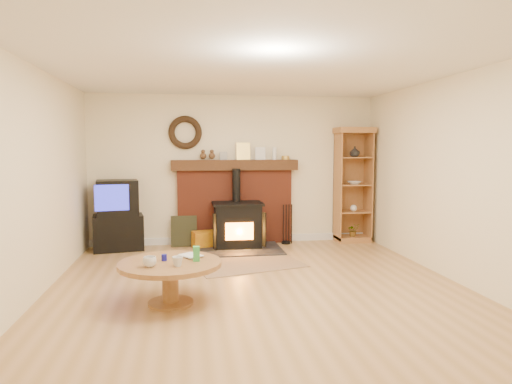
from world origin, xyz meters
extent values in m
plane|color=#A57B44|center=(0.00, 0.00, 0.00)|extent=(5.50, 5.50, 0.00)
cube|color=beige|center=(0.00, 2.75, 1.30)|extent=(5.00, 0.02, 2.60)
cube|color=beige|center=(0.00, -2.75, 1.30)|extent=(5.00, 0.02, 2.60)
cube|color=beige|center=(-2.50, 0.00, 1.30)|extent=(0.02, 5.50, 2.60)
cube|color=beige|center=(2.50, 0.00, 1.30)|extent=(0.02, 5.50, 2.60)
cube|color=white|center=(0.00, 0.00, 2.60)|extent=(5.00, 5.50, 0.02)
cube|color=white|center=(0.00, 2.73, 0.06)|extent=(5.00, 0.04, 0.12)
torus|color=black|center=(-0.85, 2.69, 1.95)|extent=(0.57, 0.11, 0.57)
cube|color=maroon|center=(0.00, 2.67, 0.65)|extent=(2.00, 0.15, 1.30)
cube|color=#341D10|center=(0.00, 2.64, 1.39)|extent=(2.20, 0.22, 0.18)
cube|color=#999999|center=(-0.20, 2.65, 1.55)|extent=(0.13, 0.05, 0.14)
cube|color=gold|center=(0.15, 2.67, 1.63)|extent=(0.24, 0.06, 0.30)
cube|color=white|center=(0.45, 2.67, 1.59)|extent=(0.18, 0.05, 0.22)
cylinder|color=white|center=(0.70, 2.65, 1.59)|extent=(0.08, 0.08, 0.22)
cylinder|color=gold|center=(0.90, 2.65, 1.51)|extent=(0.14, 0.14, 0.07)
cube|color=black|center=(0.00, 2.10, 0.01)|extent=(1.40, 1.00, 0.03)
cube|color=black|center=(0.00, 2.30, 0.38)|extent=(0.76, 0.54, 0.71)
cube|color=black|center=(0.00, 2.30, 0.76)|extent=(0.84, 0.60, 0.04)
cylinder|color=black|center=(0.00, 2.45, 1.06)|extent=(0.14, 0.14, 0.56)
cube|color=orange|center=(0.00, 2.02, 0.33)|extent=(0.46, 0.02, 0.28)
cube|color=black|center=(-0.35, 2.08, 0.36)|extent=(0.18, 0.24, 0.56)
cube|color=black|center=(0.35, 2.08, 0.36)|extent=(0.18, 0.24, 0.56)
cube|color=brown|center=(0.01, 1.20, 0.01)|extent=(1.75, 1.41, 0.01)
cube|color=black|center=(-1.97, 2.47, 0.29)|extent=(0.87, 0.67, 0.58)
cube|color=black|center=(-1.97, 2.47, 0.87)|extent=(0.73, 0.65, 0.58)
cube|color=#2427BB|center=(-2.02, 2.19, 0.90)|extent=(0.52, 0.10, 0.42)
cube|color=#976431|center=(2.11, 2.53, 0.05)|extent=(0.60, 0.43, 0.10)
cube|color=#976431|center=(2.11, 2.74, 1.00)|extent=(0.60, 0.02, 1.90)
cube|color=#976431|center=(1.83, 2.53, 1.00)|extent=(0.02, 0.43, 1.90)
cube|color=#976431|center=(2.40, 2.53, 1.00)|extent=(0.02, 0.43, 1.90)
cube|color=#976431|center=(2.11, 2.53, 2.00)|extent=(0.66, 0.47, 0.10)
cube|color=#976431|center=(2.11, 2.53, 0.54)|extent=(0.56, 0.39, 0.02)
cube|color=#976431|center=(2.11, 2.53, 1.03)|extent=(0.56, 0.39, 0.02)
cube|color=#976431|center=(2.11, 2.53, 1.52)|extent=(0.56, 0.39, 0.02)
imported|color=white|center=(2.11, 2.48, 1.62)|extent=(0.18, 0.18, 0.19)
imported|color=white|center=(2.11, 2.48, 1.07)|extent=(0.23, 0.23, 0.06)
sphere|color=white|center=(2.11, 2.48, 0.61)|extent=(0.12, 0.12, 0.12)
imported|color=green|center=(2.11, 2.48, 0.21)|extent=(0.20, 0.18, 0.23)
cube|color=gold|center=(-0.52, 2.40, 0.14)|extent=(0.50, 0.37, 0.28)
cube|color=black|center=(-0.90, 2.55, 0.26)|extent=(0.44, 0.12, 0.53)
cylinder|color=black|center=(0.89, 2.50, 0.02)|extent=(0.16, 0.16, 0.04)
cylinder|color=black|center=(0.84, 2.50, 0.35)|extent=(0.02, 0.02, 0.70)
cylinder|color=black|center=(0.89, 2.50, 0.35)|extent=(0.02, 0.02, 0.70)
cylinder|color=black|center=(0.94, 2.50, 0.35)|extent=(0.02, 0.02, 0.70)
cylinder|color=black|center=(0.99, 2.50, 0.35)|extent=(0.02, 0.02, 0.70)
cylinder|color=brown|center=(-1.03, -0.38, 0.01)|extent=(0.49, 0.49, 0.03)
cylinder|color=brown|center=(-1.03, -0.38, 0.22)|extent=(0.18, 0.18, 0.39)
cylinder|color=brown|center=(-1.03, -0.38, 0.44)|extent=(1.11, 1.11, 0.05)
imported|color=white|center=(-1.22, -0.58, 0.52)|extent=(0.14, 0.14, 0.11)
imported|color=white|center=(-0.94, -0.59, 0.52)|extent=(0.11, 0.11, 0.10)
imported|color=#4C331E|center=(-0.88, -0.25, 0.48)|extent=(0.18, 0.25, 0.02)
cylinder|color=navy|center=(-1.09, -0.34, 0.50)|extent=(0.06, 0.06, 0.07)
cube|color=green|center=(-0.74, -0.40, 0.55)|extent=(0.07, 0.07, 0.16)
camera|label=1|loc=(-0.84, -5.26, 1.68)|focal=32.00mm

